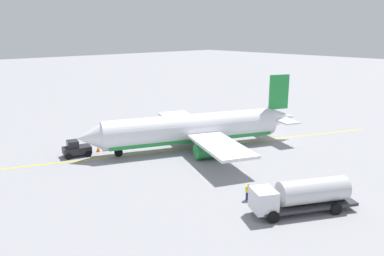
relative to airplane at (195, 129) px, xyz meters
name	(u,v)px	position (x,y,z in m)	size (l,w,h in m)	color
ground_plane	(192,148)	(0.42, -0.17, -2.81)	(400.00, 400.00, 0.00)	#939399
airplane	(195,129)	(0.00, 0.00, 0.00)	(31.84, 26.44, 9.98)	white
fuel_tanker	(303,195)	(5.99, 21.23, -1.09)	(10.05, 6.86, 3.15)	#2D2D33
pushback_tug	(76,149)	(14.29, -8.01, -1.80)	(3.98, 3.06, 2.20)	#232328
refueling_worker	(248,192)	(7.69, 16.25, -1.99)	(0.63, 0.60, 1.71)	navy
safety_cone_nose	(98,149)	(11.19, -7.76, -2.48)	(0.60, 0.60, 0.67)	#F2590F
taxi_line_marking	(192,148)	(0.42, -0.17, -2.81)	(62.43, 0.30, 0.01)	yellow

